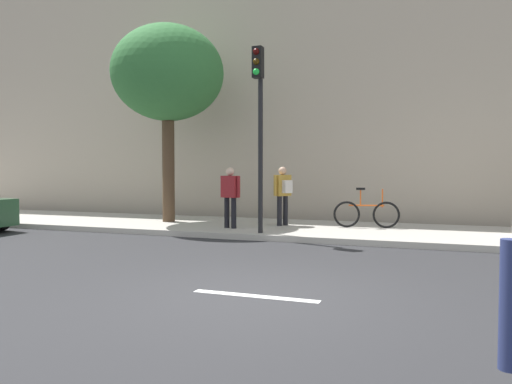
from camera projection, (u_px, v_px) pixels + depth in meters
ground_plane at (255, 296)px, 6.75m from camera, size 80.00×80.00×0.00m
sidewalk_curb at (345, 231)px, 13.32m from camera, size 36.00×4.00×0.15m
lane_markings at (255, 296)px, 6.75m from camera, size 25.80×0.16×0.01m
building_backdrop at (371, 63)px, 17.77m from camera, size 36.00×5.00×11.09m
traffic_light at (259, 110)px, 12.16m from camera, size 0.24×0.45×4.55m
street_tree at (168, 74)px, 14.98m from camera, size 3.38×3.38×5.93m
pedestrian_tallest at (283, 190)px, 14.03m from camera, size 0.51×0.58×1.66m
pedestrian_with_backpack at (231, 192)px, 13.42m from camera, size 0.63×0.47×1.64m
bicycle_leaning at (366, 214)px, 13.49m from camera, size 1.75×0.38×1.09m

